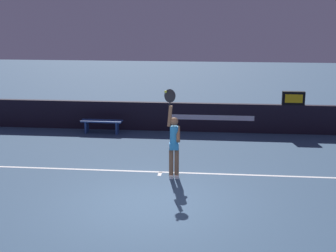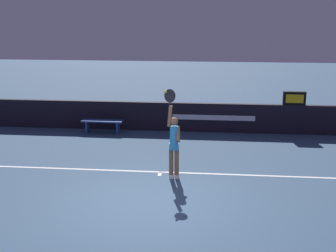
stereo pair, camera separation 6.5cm
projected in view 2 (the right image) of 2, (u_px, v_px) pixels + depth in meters
name	position (u px, v px, depth m)	size (l,w,h in m)	color
ground_plane	(149.00, 204.00, 10.48)	(60.00, 60.00, 0.00)	#334E6B
court_lines	(144.00, 217.00, 9.81)	(10.31, 5.77, 0.00)	white
back_wall	(176.00, 117.00, 16.73)	(15.55, 0.20, 1.02)	black
speed_display	(294.00, 98.00, 16.13)	(0.76, 0.19, 0.47)	black
tennis_player	(174.00, 142.00, 11.92)	(0.43, 0.44, 2.31)	brown
tennis_ball	(166.00, 92.00, 11.56)	(0.06, 0.06, 0.06)	#D1DC3A
courtside_bench_near	(103.00, 123.00, 16.44)	(1.45, 0.39, 0.46)	#27478D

